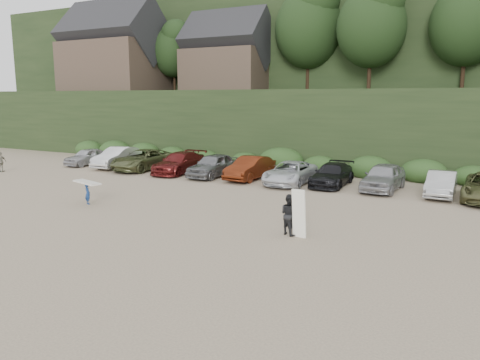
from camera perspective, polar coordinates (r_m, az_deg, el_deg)
The scene contains 6 objects.
ground at distance 21.53m, azimuth -4.39°, elevation -4.59°, with size 120.00×120.00×0.00m, color tan.
hillside_backdrop at distance 55.06m, azimuth 16.14°, elevation 15.76°, with size 90.00×41.50×28.00m.
parked_cars at distance 29.56m, azimuth 8.88°, elevation 0.84°, with size 39.49×5.88×1.65m.
distant_walker at distance 38.62m, azimuth -27.16°, elevation 1.99°, with size 0.86×0.36×1.47m, color gray.
child_surfer at distance 25.19m, azimuth -18.11°, elevation -1.03°, with size 2.05×1.08×1.18m.
adult_surfer at distance 18.76m, azimuth 6.14°, elevation -4.19°, with size 1.29×0.92×1.95m.
Camera 1 is at (11.05, -17.65, 5.46)m, focal length 35.00 mm.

